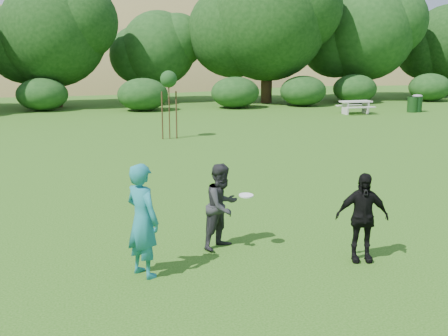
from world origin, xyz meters
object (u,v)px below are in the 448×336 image
Objects in this scene: sapling at (169,81)px; picnic_table at (356,105)px; player_grey at (222,206)px; trash_can_near at (412,105)px; player_black at (362,217)px; player_teal at (143,220)px; trash_can_lidded at (417,103)px.

sapling is 13.57m from picnic_table.
player_grey is at bearing -95.80° from sapling.
player_grey is 1.83× the size of trash_can_near.
player_black reaches higher than trash_can_near.
sapling reaches higher than player_grey.
player_grey is 0.58× the size of sapling.
player_teal reaches higher than player_black.
trash_can_lidded is (19.01, 20.27, -0.43)m from player_teal.
trash_can_lidded is at bearing 20.64° from sapling.
picnic_table is (14.96, 20.30, -0.45)m from player_teal.
player_black is (3.86, -0.38, -0.15)m from player_teal.
player_grey is 25.73m from trash_can_near.
picnic_table is 1.71× the size of trash_can_lidded.
trash_can_near is at bearing 68.12° from player_black.
player_black is 14.72m from sapling.
trash_can_lidded reaches higher than picnic_table.
player_teal is at bearing -101.83° from sapling.
sapling is at bearing -159.36° from trash_can_lidded.
trash_can_near is at bearing -1.35° from picnic_table.
sapling is at bearing -153.13° from picnic_table.
picnic_table is at bearing -67.52° from player_teal.
trash_can_lidded is (0.34, 0.05, 0.09)m from trash_can_near.
sapling is at bearing 49.11° from player_grey.
trash_can_near reaches higher than picnic_table.
trash_can_lidded is (16.03, 6.04, -1.88)m from sapling.
player_teal is 0.68× the size of sapling.
player_teal is at bearing -133.16° from trash_can_lidded.
trash_can_near is (14.81, 20.59, -0.36)m from player_black.
trash_can_lidded is at bearing -74.29° from player_teal.
player_grey is 1.57× the size of trash_can_lidded.
player_grey reaches higher than trash_can_near.
sapling is (-0.88, 14.61, 1.61)m from player_black.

